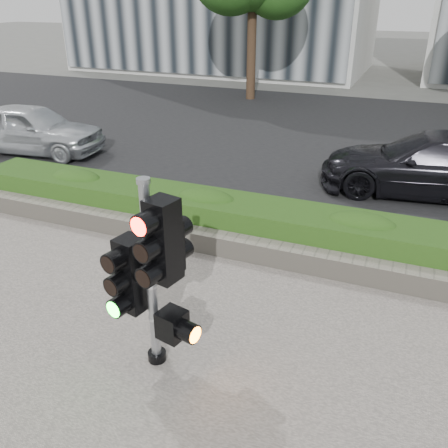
# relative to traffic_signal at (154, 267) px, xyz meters

# --- Properties ---
(ground) EXTENTS (120.00, 120.00, 0.00)m
(ground) POSITION_rel_traffic_signal_xyz_m (0.33, 0.75, -1.29)
(ground) COLOR #51514C
(ground) RESTS_ON ground
(road) EXTENTS (60.00, 13.00, 0.02)m
(road) POSITION_rel_traffic_signal_xyz_m (0.33, 10.75, -1.28)
(road) COLOR black
(road) RESTS_ON ground
(curb) EXTENTS (60.00, 0.25, 0.12)m
(curb) POSITION_rel_traffic_signal_xyz_m (0.33, 3.90, -1.23)
(curb) COLOR gray
(curb) RESTS_ON ground
(stone_wall) EXTENTS (12.00, 0.32, 0.34)m
(stone_wall) POSITION_rel_traffic_signal_xyz_m (0.33, 2.65, -1.09)
(stone_wall) COLOR gray
(stone_wall) RESTS_ON sidewalk
(hedge) EXTENTS (12.00, 1.00, 0.68)m
(hedge) POSITION_rel_traffic_signal_xyz_m (0.33, 3.30, -0.92)
(hedge) COLOR #497925
(hedge) RESTS_ON sidewalk
(traffic_signal) EXTENTS (0.83, 0.66, 2.29)m
(traffic_signal) POSITION_rel_traffic_signal_xyz_m (0.00, 0.00, 0.00)
(traffic_signal) COLOR black
(traffic_signal) RESTS_ON sidewalk
(car_silver) EXTENTS (4.05, 2.06, 1.32)m
(car_silver) POSITION_rel_traffic_signal_xyz_m (-7.20, 5.96, -0.61)
(car_silver) COLOR silver
(car_silver) RESTS_ON road
(car_dark) EXTENTS (4.76, 2.33, 1.33)m
(car_dark) POSITION_rel_traffic_signal_xyz_m (2.83, 6.80, -0.61)
(car_dark) COLOR black
(car_dark) RESTS_ON road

